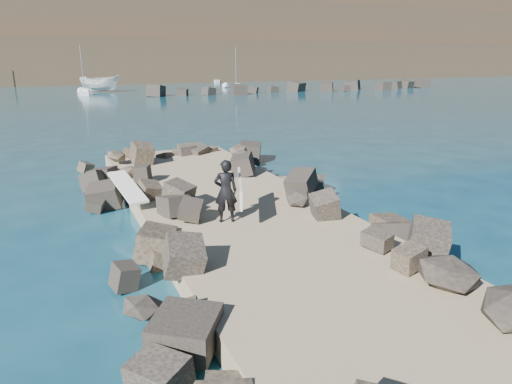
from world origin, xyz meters
The scene contains 12 objects.
ground centered at (0.00, 0.00, 0.00)m, with size 800.00×800.00×0.00m, color #0F384C.
jetty centered at (0.00, -2.00, 0.30)m, with size 6.00×26.00×0.60m, color #8C7759.
riprap_left centered at (-2.90, -1.50, 0.50)m, with size 2.60×22.00×1.00m, color black.
riprap_right centered at (2.90, -1.50, 0.50)m, with size 2.60×22.00×1.00m, color black.
breakwater_secondary centered at (35.00, 55.00, 0.60)m, with size 52.00×4.00×1.20m, color black.
headland centered at (10.00, 160.00, 16.00)m, with size 360.00×140.00×32.00m, color #2D4919.
surfboard_resting centered at (-3.20, 2.39, 1.04)m, with size 0.61×2.45×0.08m, color white.
boat_imported centered at (2.79, 68.90, 1.36)m, with size 2.64×7.02×2.71m, color silver.
surfer_with_board centered at (-0.77, -0.68, 1.55)m, with size 1.28×2.21×1.88m.
sailboat_f centered at (30.39, 92.53, 0.35)m, with size 2.14×5.95×7.16m.
sailboat_b centered at (-0.15, 63.20, 0.35)m, with size 1.90×6.13×7.38m.
sailboat_d centered at (26.87, 68.14, 0.35)m, with size 3.33×6.17×7.44m.
Camera 1 is at (-5.25, -12.75, 5.26)m, focal length 32.00 mm.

